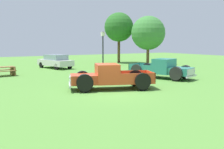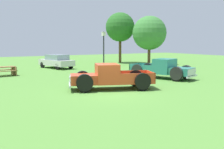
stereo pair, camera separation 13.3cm
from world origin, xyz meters
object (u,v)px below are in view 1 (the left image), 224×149
(pickup_truck_foreground, at_px, (106,77))
(picnic_table, at_px, (3,70))
(pickup_truck_behind_left, at_px, (165,69))
(oak_tree_east, at_px, (148,33))
(lamp_post_near, at_px, (103,51))
(oak_tree_center, at_px, (119,27))
(sedan_distant_a, at_px, (55,61))

(pickup_truck_foreground, height_order, picnic_table, pickup_truck_foreground)
(pickup_truck_behind_left, bearing_deg, oak_tree_east, 57.27)
(pickup_truck_behind_left, distance_m, picnic_table, 13.36)
(lamp_post_near, xyz_separation_m, oak_tree_center, (7.69, 9.49, 2.79))
(sedan_distant_a, distance_m, picnic_table, 7.12)
(picnic_table, xyz_separation_m, oak_tree_east, (17.68, 2.88, 3.45))
(sedan_distant_a, bearing_deg, pickup_truck_behind_left, -68.68)
(pickup_truck_behind_left, bearing_deg, sedan_distant_a, 111.32)
(sedan_distant_a, bearing_deg, pickup_truck_foreground, -96.40)
(pickup_truck_behind_left, relative_size, picnic_table, 2.73)
(pickup_truck_foreground, relative_size, pickup_truck_behind_left, 1.00)
(picnic_table, relative_size, oak_tree_center, 0.29)
(oak_tree_east, distance_m, oak_tree_center, 4.46)
(pickup_truck_foreground, relative_size, picnic_table, 2.72)
(pickup_truck_foreground, distance_m, lamp_post_near, 8.26)
(pickup_truck_foreground, relative_size, sedan_distant_a, 1.12)
(picnic_table, bearing_deg, oak_tree_east, 9.25)
(pickup_truck_foreground, xyz_separation_m, pickup_truck_behind_left, (6.27, 1.78, 0.00))
(lamp_post_near, relative_size, picnic_table, 1.94)
(sedan_distant_a, xyz_separation_m, oak_tree_center, (9.92, 2.87, 4.01))
(pickup_truck_foreground, height_order, pickup_truck_behind_left, pickup_truck_behind_left)
(picnic_table, relative_size, oak_tree_east, 0.32)
(sedan_distant_a, height_order, lamp_post_near, lamp_post_near)
(pickup_truck_foreground, distance_m, oak_tree_center, 20.68)
(pickup_truck_foreground, relative_size, lamp_post_near, 1.40)
(pickup_truck_foreground, xyz_separation_m, oak_tree_east, (13.33, 12.76, 3.20))
(picnic_table, bearing_deg, pickup_truck_foreground, -66.24)
(sedan_distant_a, xyz_separation_m, oak_tree_east, (11.77, -1.10, 3.16))
(lamp_post_near, distance_m, picnic_table, 8.68)
(sedan_distant_a, relative_size, oak_tree_center, 0.70)
(pickup_truck_foreground, xyz_separation_m, picnic_table, (-4.35, 9.88, -0.24))
(pickup_truck_foreground, distance_m, sedan_distant_a, 13.95)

